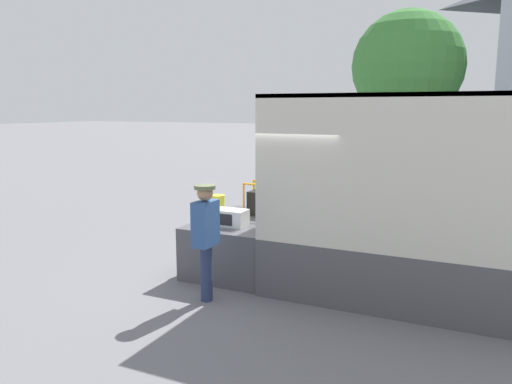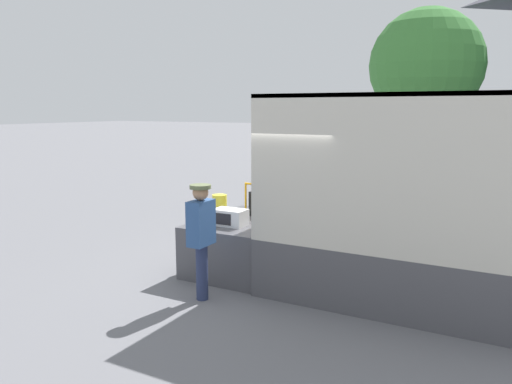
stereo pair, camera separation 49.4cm
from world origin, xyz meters
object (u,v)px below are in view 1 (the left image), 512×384
worker_person (206,230)px  street_tree (408,67)px  box_truck (504,244)px  portable_generator (264,203)px  microwave (230,218)px  orange_bucket (217,206)px

worker_person → street_tree: (0.97, 11.84, 3.18)m
worker_person → street_tree: bearing=85.3°
box_truck → street_tree: (-3.03, 10.21, 3.32)m
box_truck → worker_person: size_ratio=3.37×
portable_generator → street_tree: size_ratio=0.10×
street_tree → worker_person: bearing=-94.7°
box_truck → microwave: (-4.16, -0.53, 0.10)m
portable_generator → orange_bucket: (-0.71, -0.49, -0.03)m
box_truck → street_tree: size_ratio=0.96×
street_tree → box_truck: bearing=-73.5°
microwave → orange_bucket: orange_bucket is taller
orange_bucket → worker_person: 1.78m
portable_generator → orange_bucket: 0.86m
microwave → box_truck: bearing=7.3°
orange_bucket → street_tree: 10.82m
box_truck → portable_generator: (-4.01, 0.48, 0.20)m
box_truck → portable_generator: box_truck is taller
street_tree → orange_bucket: bearing=-99.4°
box_truck → portable_generator: size_ratio=9.56×
microwave → street_tree: 11.27m
portable_generator → worker_person: (0.01, -2.11, -0.05)m
box_truck → orange_bucket: bearing=-180.0°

